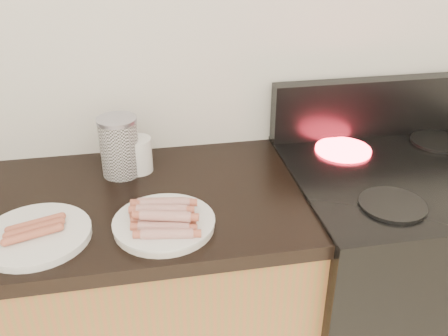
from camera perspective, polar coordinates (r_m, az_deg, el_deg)
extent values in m
cube|color=silver|center=(1.56, -9.10, 15.52)|extent=(4.00, 0.04, 2.60)
cube|color=black|center=(1.88, 18.76, -12.78)|extent=(0.76, 0.65, 0.90)
cube|color=black|center=(1.63, 21.21, -0.47)|extent=(0.76, 0.65, 0.01)
cube|color=black|center=(1.81, 17.38, 6.71)|extent=(0.76, 0.06, 0.20)
cylinder|color=black|center=(1.41, 18.69, -3.99)|extent=(0.18, 0.18, 0.01)
cylinder|color=#FF1E2D|center=(1.68, 13.45, 2.05)|extent=(0.18, 0.18, 0.01)
cylinder|color=black|center=(1.84, 23.26, 2.79)|extent=(0.18, 0.18, 0.01)
cylinder|color=silver|center=(1.28, -6.85, -6.45)|extent=(0.31, 0.31, 0.02)
cylinder|color=white|center=(1.32, -20.71, -7.20)|extent=(0.32, 0.32, 0.02)
cylinder|color=brown|center=(1.21, -6.65, -7.51)|extent=(0.13, 0.05, 0.03)
cylinder|color=brown|center=(1.24, -6.75, -6.74)|extent=(0.13, 0.05, 0.03)
cylinder|color=brown|center=(1.26, -6.86, -5.99)|extent=(0.13, 0.05, 0.03)
cylinder|color=brown|center=(1.28, -6.96, -5.27)|extent=(0.13, 0.05, 0.03)
cylinder|color=brown|center=(1.31, -7.06, -4.58)|extent=(0.13, 0.05, 0.03)
cylinder|color=brown|center=(1.33, -7.15, -3.92)|extent=(0.13, 0.05, 0.03)
cylinder|color=brown|center=(1.24, -6.87, -5.48)|extent=(0.13, 0.05, 0.03)
cylinder|color=brown|center=(1.26, -6.97, -4.76)|extent=(0.13, 0.05, 0.03)
cylinder|color=brown|center=(1.28, -7.07, -4.07)|extent=(0.13, 0.05, 0.03)
cylinder|color=#B25F37|center=(1.29, -21.00, -7.12)|extent=(0.13, 0.06, 0.02)
cylinder|color=#B25F37|center=(1.31, -20.85, -6.50)|extent=(0.13, 0.06, 0.02)
cylinder|color=#B25F37|center=(1.33, -20.70, -5.90)|extent=(0.13, 0.06, 0.02)
cylinder|color=silver|center=(1.52, -11.85, 2.23)|extent=(0.11, 0.11, 0.17)
cylinder|color=silver|center=(1.48, -12.19, 5.39)|extent=(0.12, 0.12, 0.01)
cylinder|color=white|center=(1.54, -9.82, 1.50)|extent=(0.11, 0.11, 0.11)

